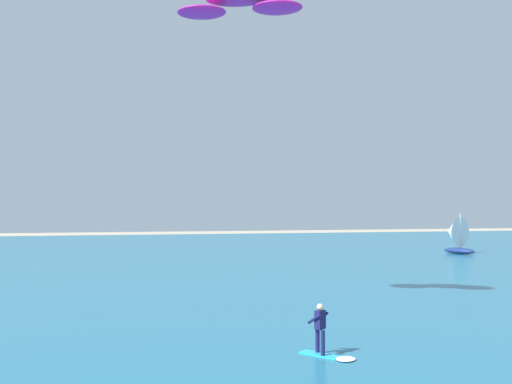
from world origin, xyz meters
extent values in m
cube|color=#236B89|center=(0.00, 51.88, 0.05)|extent=(160.00, 90.00, 0.10)
cube|color=#26B2CC|center=(2.38, 14.37, 0.12)|extent=(1.20, 1.38, 0.05)
cylinder|color=#19194C|center=(2.40, 14.16, 0.55)|extent=(0.14, 0.14, 0.80)
cylinder|color=#19194C|center=(2.37, 14.59, 0.55)|extent=(0.14, 0.14, 0.80)
cube|color=#19194C|center=(2.38, 14.37, 1.25)|extent=(0.42, 0.39, 0.60)
sphere|color=beige|center=(2.38, 14.37, 1.66)|extent=(0.22, 0.22, 0.22)
cylinder|color=#19194C|center=(2.16, 14.30, 1.30)|extent=(0.38, 0.45, 0.39)
cylinder|color=#19194C|center=(2.51, 14.57, 1.30)|extent=(0.38, 0.45, 0.39)
ellipsoid|color=white|center=(2.96, 13.62, 0.14)|extent=(0.92, 0.90, 0.08)
ellipsoid|color=#B21999|center=(-0.17, 23.97, 14.19)|extent=(2.94, 2.72, 0.38)
ellipsoid|color=#B21999|center=(3.18, 22.51, 14.19)|extent=(2.94, 2.72, 0.38)
ellipsoid|color=navy|center=(29.39, 49.25, 0.43)|extent=(2.42, 3.66, 0.65)
cylinder|color=silver|center=(29.46, 49.10, 2.48)|extent=(0.11, 0.11, 3.47)
cone|color=white|center=(29.17, 49.80, 2.31)|extent=(3.27, 2.51, 2.91)
camera|label=1|loc=(-4.04, -3.87, 4.95)|focal=41.46mm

